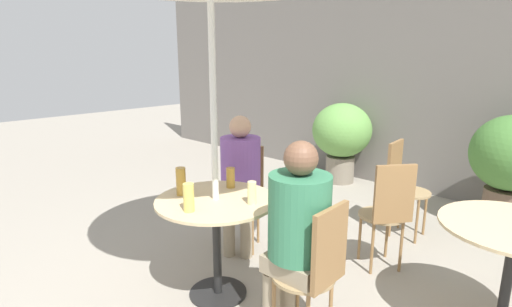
{
  "coord_description": "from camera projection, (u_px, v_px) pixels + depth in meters",
  "views": [
    {
      "loc": [
        1.84,
        -1.53,
        1.68
      ],
      "look_at": [
        -0.14,
        0.54,
        0.98
      ],
      "focal_mm": 28.0,
      "sensor_mm": 36.0,
      "label": 1
    }
  ],
  "objects": [
    {
      "name": "storefront_wall",
      "position": [
        430.0,
        71.0,
        4.74
      ],
      "size": [
        10.0,
        0.06,
        3.0
      ],
      "color": "slate",
      "rests_on": "ground_plane"
    },
    {
      "name": "cafe_table_near",
      "position": [
        216.0,
        220.0,
        2.77
      ],
      "size": [
        0.83,
        0.83,
        0.73
      ],
      "color": "black",
      "rests_on": "ground_plane"
    },
    {
      "name": "cafe_table_far",
      "position": [
        512.0,
        250.0,
        2.34
      ],
      "size": [
        0.84,
        0.84,
        0.73
      ],
      "color": "black",
      "rests_on": "ground_plane"
    },
    {
      "name": "bistro_chair_0",
      "position": [
        317.0,
        265.0,
        2.24
      ],
      "size": [
        0.37,
        0.37,
        0.9
      ],
      "rotation": [
        0.0,
        0.0,
        -1.54
      ],
      "color": "#997F56",
      "rests_on": "ground_plane"
    },
    {
      "name": "bistro_chair_1",
      "position": [
        244.0,
        187.0,
        3.56
      ],
      "size": [
        0.42,
        0.42,
        0.9
      ],
      "rotation": [
        0.0,
        0.0,
        0.55
      ],
      "color": "#997F56",
      "rests_on": "ground_plane"
    },
    {
      "name": "bistro_chair_2",
      "position": [
        388.0,
        208.0,
        3.09
      ],
      "size": [
        0.43,
        0.42,
        0.9
      ],
      "rotation": [
        0.0,
        0.0,
        4.05
      ],
      "color": "#997F56",
      "rests_on": "ground_plane"
    },
    {
      "name": "bistro_chair_3",
      "position": [
        401.0,
        180.0,
        3.77
      ],
      "size": [
        0.38,
        0.37,
        0.9
      ],
      "rotation": [
        0.0,
        0.0,
        1.65
      ],
      "color": "#997F56",
      "rests_on": "ground_plane"
    },
    {
      "name": "seated_person_0",
      "position": [
        297.0,
        227.0,
        2.29
      ],
      "size": [
        0.37,
        0.36,
        1.24
      ],
      "rotation": [
        0.0,
        0.0,
        -1.54
      ],
      "color": "gray",
      "rests_on": "ground_plane"
    },
    {
      "name": "seated_person_1",
      "position": [
        240.0,
        173.0,
        3.39
      ],
      "size": [
        0.41,
        0.43,
        1.2
      ],
      "rotation": [
        0.0,
        0.0,
        0.55
      ],
      "color": "gray",
      "rests_on": "ground_plane"
    },
    {
      "name": "beer_glass_0",
      "position": [
        189.0,
        198.0,
        2.49
      ],
      "size": [
        0.07,
        0.07,
        0.18
      ],
      "color": "#DBC65B",
      "rests_on": "cafe_table_near"
    },
    {
      "name": "beer_glass_1",
      "position": [
        252.0,
        193.0,
        2.63
      ],
      "size": [
        0.06,
        0.06,
        0.15
      ],
      "color": "beige",
      "rests_on": "cafe_table_near"
    },
    {
      "name": "beer_glass_2",
      "position": [
        231.0,
        178.0,
        2.95
      ],
      "size": [
        0.06,
        0.06,
        0.15
      ],
      "color": "#B28433",
      "rests_on": "cafe_table_near"
    },
    {
      "name": "beer_glass_3",
      "position": [
        181.0,
        181.0,
        2.79
      ],
      "size": [
        0.07,
        0.07,
        0.2
      ],
      "color": "#B28433",
      "rests_on": "cafe_table_near"
    },
    {
      "name": "potted_plant_0",
      "position": [
        342.0,
        134.0,
        5.34
      ],
      "size": [
        0.78,
        0.78,
        1.07
      ],
      "color": "slate",
      "rests_on": "ground_plane"
    },
    {
      "name": "potted_plant_1",
      "position": [
        511.0,
        160.0,
        3.86
      ],
      "size": [
        0.75,
        0.75,
        1.14
      ],
      "color": "brown",
      "rests_on": "ground_plane"
    }
  ]
}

